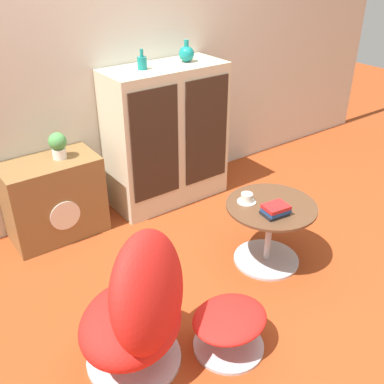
% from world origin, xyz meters
% --- Properties ---
extents(ground_plane, '(12.00, 12.00, 0.00)m').
position_xyz_m(ground_plane, '(0.00, 0.00, 0.00)').
color(ground_plane, '#9E3D19').
extents(wall_back, '(6.40, 0.06, 2.60)m').
position_xyz_m(wall_back, '(0.00, 1.54, 1.30)').
color(wall_back, beige).
rests_on(wall_back, ground_plane).
extents(sideboard, '(0.98, 0.45, 1.15)m').
position_xyz_m(sideboard, '(0.41, 1.28, 0.58)').
color(sideboard, beige).
rests_on(sideboard, ground_plane).
extents(tv_console, '(0.69, 0.40, 0.62)m').
position_xyz_m(tv_console, '(-0.59, 1.31, 0.31)').
color(tv_console, brown).
rests_on(tv_console, ground_plane).
extents(egg_chair, '(0.82, 0.80, 0.84)m').
position_xyz_m(egg_chair, '(-0.69, -0.13, 0.39)').
color(egg_chair, '#B7B7BC').
rests_on(egg_chair, ground_plane).
extents(ottoman, '(0.43, 0.40, 0.26)m').
position_xyz_m(ottoman, '(-0.25, -0.32, 0.17)').
color(ottoman, '#B7B7BC').
rests_on(ottoman, ground_plane).
extents(coffee_table, '(0.61, 0.61, 0.46)m').
position_xyz_m(coffee_table, '(0.47, 0.11, 0.28)').
color(coffee_table, '#B7B7BC').
rests_on(coffee_table, ground_plane).
extents(vase_leftmost, '(0.07, 0.07, 0.15)m').
position_xyz_m(vase_leftmost, '(0.22, 1.29, 1.20)').
color(vase_leftmost, '#147A75').
rests_on(vase_leftmost, sideboard).
extents(vase_inner_left, '(0.12, 0.12, 0.17)m').
position_xyz_m(vase_inner_left, '(0.62, 1.29, 1.22)').
color(vase_inner_left, '#147A75').
rests_on(vase_inner_left, sideboard).
extents(potted_plant, '(0.13, 0.13, 0.19)m').
position_xyz_m(potted_plant, '(-0.49, 1.31, 0.72)').
color(potted_plant, silver).
rests_on(potted_plant, tv_console).
extents(teacup, '(0.13, 0.13, 0.06)m').
position_xyz_m(teacup, '(0.36, 0.24, 0.49)').
color(teacup, silver).
rests_on(teacup, coffee_table).
extents(book_stack, '(0.18, 0.14, 0.07)m').
position_xyz_m(book_stack, '(0.40, 0.01, 0.50)').
color(book_stack, black).
rests_on(book_stack, coffee_table).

